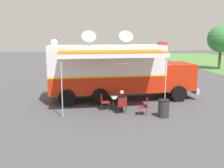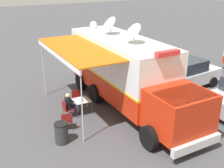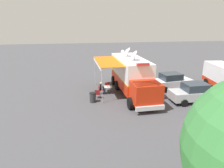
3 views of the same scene
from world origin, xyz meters
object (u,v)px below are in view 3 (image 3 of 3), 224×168
object	(u,v)px
folding_table	(108,87)
car_behind_truck	(194,93)
water_bottle	(108,86)
folding_chair_at_table	(100,89)
command_truck	(132,75)
car_far_corner	(171,81)
folding_chair_spare_by_truck	(98,93)
trash_bin	(93,97)
folding_chair_beside_table	(107,86)
seated_responder	(102,88)

from	to	relation	value
folding_table	car_behind_truck	xyz separation A→B (m)	(-7.37, 3.45, 0.21)
folding_table	water_bottle	size ratio (longest dim) A/B	3.67
water_bottle	folding_chair_at_table	bearing A→B (deg)	-5.70
folding_table	water_bottle	xyz separation A→B (m)	(0.03, 0.14, 0.16)
command_truck	car_behind_truck	xyz separation A→B (m)	(-4.98, 3.13, -1.07)
command_truck	car_far_corner	size ratio (longest dim) A/B	2.18
command_truck	folding_table	bearing A→B (deg)	-7.77
car_behind_truck	command_truck	bearing A→B (deg)	-32.14
water_bottle	folding_chair_spare_by_truck	size ratio (longest dim) A/B	0.26
folding_chair_at_table	trash_bin	xyz separation A→B (m)	(0.90, 2.00, -0.06)
folding_chair_spare_by_truck	folding_chair_beside_table	bearing A→B (deg)	-121.22
folding_chair_spare_by_truck	car_far_corner	size ratio (longest dim) A/B	0.20
folding_chair_at_table	folding_chair_spare_by_truck	xyz separation A→B (m)	(0.37, 1.15, 0.00)
car_behind_truck	car_far_corner	distance (m)	3.75
command_truck	trash_bin	bearing A→B (deg)	23.02
seated_responder	command_truck	bearing A→B (deg)	174.82
folding_chair_beside_table	command_truck	bearing A→B (deg)	153.10
folding_chair_spare_by_truck	trash_bin	bearing A→B (deg)	58.63
command_truck	folding_chair_beside_table	bearing A→B (deg)	-26.90
command_truck	seated_responder	bearing A→B (deg)	-5.18
command_truck	folding_table	world-z (taller)	command_truck
water_bottle	car_behind_truck	world-z (taller)	car_behind_truck
folding_chair_beside_table	folding_chair_spare_by_truck	world-z (taller)	same
folding_chair_at_table	seated_responder	size ratio (longest dim) A/B	0.70
folding_chair_beside_table	trash_bin	bearing A→B (deg)	58.73
folding_chair_at_table	water_bottle	bearing A→B (deg)	174.30
folding_chair_beside_table	folding_chair_spare_by_truck	size ratio (longest dim) A/B	1.00
folding_chair_spare_by_truck	seated_responder	distance (m)	1.29
folding_chair_spare_by_truck	trash_bin	world-z (taller)	trash_bin
command_truck	trash_bin	size ratio (longest dim) A/B	10.50
trash_bin	car_behind_truck	world-z (taller)	car_behind_truck
command_truck	seated_responder	size ratio (longest dim) A/B	7.64
folding_chair_at_table	trash_bin	world-z (taller)	trash_bin
folding_chair_beside_table	car_far_corner	xyz separation A→B (m)	(-6.92, 0.58, 0.37)
command_truck	car_far_corner	distance (m)	4.77
seated_responder	car_behind_truck	xyz separation A→B (m)	(-7.98, 3.40, 0.23)
water_bottle	seated_responder	bearing A→B (deg)	-8.03
water_bottle	trash_bin	world-z (taller)	water_bottle
folding_table	folding_chair_beside_table	xyz separation A→B (m)	(-0.07, -0.85, -0.16)
water_bottle	folding_chair_spare_by_truck	bearing A→B (deg)	42.96
command_truck	seated_responder	world-z (taller)	command_truck
car_far_corner	car_behind_truck	bearing A→B (deg)	95.73
folding_chair_at_table	car_far_corner	world-z (taller)	car_far_corner
folding_chair_beside_table	seated_responder	xyz separation A→B (m)	(0.68, 0.90, 0.14)
folding_chair_at_table	folding_chair_spare_by_truck	world-z (taller)	same
water_bottle	folding_chair_at_table	distance (m)	0.84
folding_table	trash_bin	bearing A→B (deg)	50.57
folding_table	seated_responder	size ratio (longest dim) A/B	0.66
folding_table	folding_chair_spare_by_truck	world-z (taller)	folding_chair_spare_by_truck
trash_bin	seated_responder	bearing A→B (deg)	-118.38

